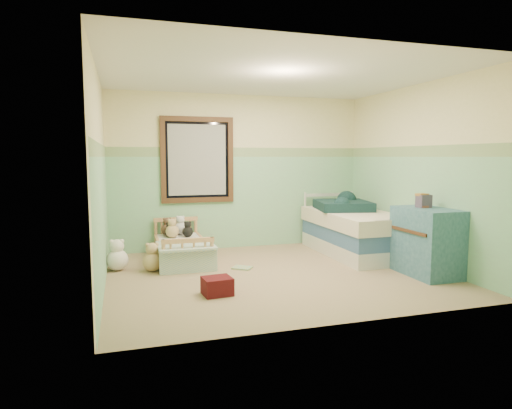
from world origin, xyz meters
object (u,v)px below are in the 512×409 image
object	(u,v)px
toddler_bed_frame	(182,255)
plush_floor_tan	(153,262)
floor_book	(242,268)
red_pillow	(217,286)
twin_bed_frame	(354,247)
plush_floor_cream	(117,260)
dresser	(427,242)

from	to	relation	value
toddler_bed_frame	plush_floor_tan	size ratio (longest dim) A/B	5.32
floor_book	red_pillow	bearing A→B (deg)	-82.37
toddler_bed_frame	twin_bed_frame	xyz separation A→B (m)	(2.62, -0.32, 0.02)
toddler_bed_frame	plush_floor_tan	world-z (taller)	plush_floor_tan
plush_floor_cream	twin_bed_frame	bearing A→B (deg)	-0.55
toddler_bed_frame	red_pillow	distance (m)	1.69
twin_bed_frame	red_pillow	distance (m)	2.81
plush_floor_tan	twin_bed_frame	xyz separation A→B (m)	(3.06, 0.15, -0.02)
red_pillow	floor_book	size ratio (longest dim) A/B	1.24
plush_floor_cream	red_pillow	size ratio (longest dim) A/B	0.92
dresser	floor_book	world-z (taller)	dresser
plush_floor_cream	plush_floor_tan	size ratio (longest dim) A/B	1.09
plush_floor_cream	twin_bed_frame	xyz separation A→B (m)	(3.50, -0.03, -0.03)
plush_floor_cream	plush_floor_tan	distance (m)	0.48
red_pillow	plush_floor_cream	bearing A→B (deg)	126.83
toddler_bed_frame	floor_book	distance (m)	0.99
twin_bed_frame	dresser	bearing A→B (deg)	-78.40
dresser	plush_floor_cream	bearing A→B (deg)	160.12
dresser	floor_book	distance (m)	2.41
toddler_bed_frame	plush_floor_cream	bearing A→B (deg)	-162.20
dresser	red_pillow	xyz separation A→B (m)	(-2.72, -0.04, -0.33)
twin_bed_frame	red_pillow	world-z (taller)	twin_bed_frame
plush_floor_cream	floor_book	world-z (taller)	plush_floor_cream
toddler_bed_frame	plush_floor_tan	bearing A→B (deg)	-133.44
twin_bed_frame	dresser	distance (m)	1.40
plush_floor_cream	dresser	bearing A→B (deg)	-19.88
plush_floor_tan	red_pillow	bearing A→B (deg)	-63.49
red_pillow	floor_book	xyz separation A→B (m)	(0.56, 1.01, -0.08)
plush_floor_cream	red_pillow	bearing A→B (deg)	-53.17
plush_floor_tan	twin_bed_frame	world-z (taller)	plush_floor_tan
twin_bed_frame	dresser	xyz separation A→B (m)	(0.27, -1.33, 0.32)
dresser	red_pillow	bearing A→B (deg)	-179.21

